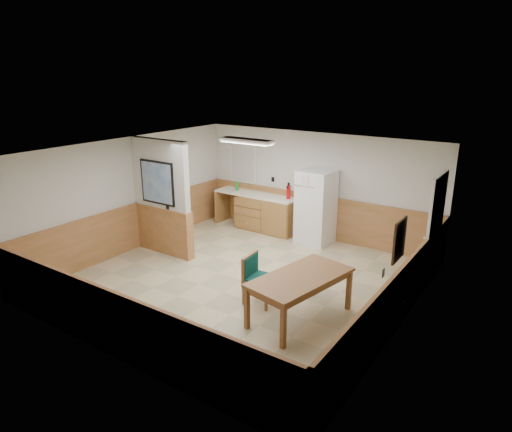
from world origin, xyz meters
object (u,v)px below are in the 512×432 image
Objects in this scene: soap_bottle at (237,186)px; refrigerator at (316,207)px; dining_bench at (371,324)px; dining_chair at (256,275)px; dining_table at (300,281)px; fire_extinguisher at (288,192)px.

refrigerator is at bearing -1.84° from soap_bottle.
dining_bench is (2.61, -3.33, -0.51)m from refrigerator.
dining_bench is 1.96× the size of dining_chair.
dining_table is 2.22× the size of dining_chair.
dining_chair reaches higher than dining_table.
refrigerator is at bearing 94.24° from dining_chair.
dining_chair is at bearing -77.39° from refrigerator.
dining_chair is at bearing 179.99° from dining_bench.
refrigerator reaches higher than fire_extinguisher.
refrigerator is 3.21m from dining_chair.
dining_table reaches higher than dining_bench.
fire_extinguisher reaches higher than dining_bench.
refrigerator is at bearing -14.55° from fire_extinguisher.
dining_chair is (-0.90, 0.08, -0.16)m from dining_table.
refrigerator reaches higher than dining_table.
refrigerator is at bearing 124.52° from dining_table.
soap_bottle reaches higher than dining_table.
refrigerator is 2.30m from soap_bottle.
refrigerator is 2.01× the size of dining_chair.
refrigerator is 3.53m from dining_table.
dining_bench is at bearing -48.01° from refrigerator.
soap_bottle is (-4.91, 3.40, 0.67)m from dining_bench.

